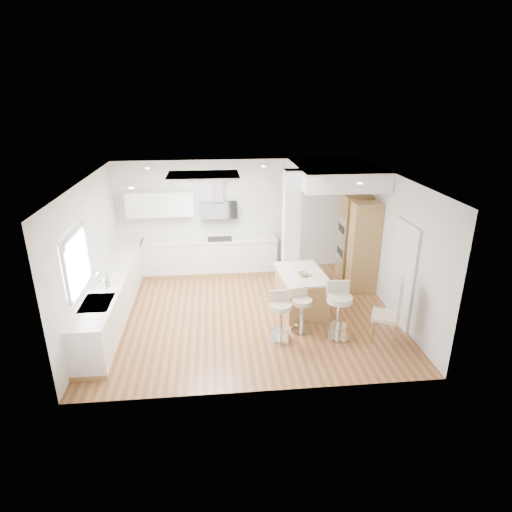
{
  "coord_description": "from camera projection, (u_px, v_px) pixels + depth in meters",
  "views": [
    {
      "loc": [
        -0.61,
        -7.86,
        4.33
      ],
      "look_at": [
        0.22,
        0.4,
        1.12
      ],
      "focal_mm": 30.0,
      "sensor_mm": 36.0,
      "label": 1
    }
  ],
  "objects": [
    {
      "name": "dining_chair",
      "position": [
        393.0,
        309.0,
        7.68
      ],
      "size": [
        0.64,
        0.64,
        1.24
      ],
      "rotation": [
        0.0,
        0.0,
        -0.43
      ],
      "color": "beige",
      "rests_on": "ground"
    },
    {
      "name": "wall_left",
      "position": [
        90.0,
        256.0,
        8.13
      ],
      "size": [
        0.04,
        5.0,
        2.8
      ],
      "primitive_type": "cube",
      "color": "silver",
      "rests_on": "ground"
    },
    {
      "name": "skylight",
      "position": [
        204.0,
        176.0,
        8.4
      ],
      "size": [
        4.1,
        2.1,
        0.06
      ],
      "color": "silver",
      "rests_on": "ground"
    },
    {
      "name": "bar_stool_b",
      "position": [
        301.0,
        308.0,
        8.08
      ],
      "size": [
        0.47,
        0.47,
        0.87
      ],
      "rotation": [
        0.0,
        0.0,
        0.24
      ],
      "color": "silver",
      "rests_on": "ground"
    },
    {
      "name": "bar_stool_c",
      "position": [
        339.0,
        308.0,
        7.85
      ],
      "size": [
        0.51,
        0.51,
        1.08
      ],
      "rotation": [
        0.0,
        0.0,
        -0.04
      ],
      "color": "silver",
      "rests_on": "ground"
    },
    {
      "name": "wall_back",
      "position": [
        239.0,
        216.0,
        10.73
      ],
      "size": [
        6.0,
        0.04,
        2.8
      ],
      "primitive_type": "cube",
      "color": "silver",
      "rests_on": "ground"
    },
    {
      "name": "soffit",
      "position": [
        336.0,
        174.0,
        9.47
      ],
      "size": [
        1.78,
        2.2,
        0.4
      ],
      "color": "white",
      "rests_on": "ground"
    },
    {
      "name": "pillar",
      "position": [
        291.0,
        234.0,
        9.39
      ],
      "size": [
        0.35,
        0.35,
        2.8
      ],
      "color": "silver",
      "rests_on": "ground"
    },
    {
      "name": "bar_stool_a",
      "position": [
        280.0,
        314.0,
        7.8
      ],
      "size": [
        0.45,
        0.45,
        0.94
      ],
      "rotation": [
        0.0,
        0.0,
        0.08
      ],
      "color": "silver",
      "rests_on": "ground"
    },
    {
      "name": "counter_left",
      "position": [
        114.0,
        294.0,
        8.71
      ],
      "size": [
        0.63,
        4.5,
        1.35
      ],
      "color": "#AA8249",
      "rests_on": "ground"
    },
    {
      "name": "wall_right",
      "position": [
        394.0,
        245.0,
        8.69
      ],
      "size": [
        0.04,
        5.0,
        2.8
      ],
      "primitive_type": "cube",
      "color": "silver",
      "rests_on": "ground"
    },
    {
      "name": "doorway_right",
      "position": [
        402.0,
        275.0,
        8.28
      ],
      "size": [
        0.05,
        1.0,
        2.1
      ],
      "color": "#473F37",
      "rests_on": "ground"
    },
    {
      "name": "oven_column",
      "position": [
        357.0,
        242.0,
        9.93
      ],
      "size": [
        0.63,
        1.21,
        2.1
      ],
      "color": "#AA8249",
      "rests_on": "ground"
    },
    {
      "name": "ground",
      "position": [
        247.0,
        313.0,
        8.91
      ],
      "size": [
        6.0,
        6.0,
        0.0
      ],
      "primitive_type": "plane",
      "color": "#945F37",
      "rests_on": "ground"
    },
    {
      "name": "window_left",
      "position": [
        76.0,
        258.0,
        7.19
      ],
      "size": [
        0.06,
        1.28,
        1.07
      ],
      "color": "white",
      "rests_on": "ground"
    },
    {
      "name": "ceiling",
      "position": [
        247.0,
        313.0,
        8.91
      ],
      "size": [
        6.0,
        5.0,
        0.02
      ],
      "primitive_type": "cube",
      "color": "white",
      "rests_on": "ground"
    },
    {
      "name": "peninsula",
      "position": [
        301.0,
        291.0,
        8.94
      ],
      "size": [
        1.01,
        1.44,
        0.9
      ],
      "rotation": [
        0.0,
        0.0,
        0.08
      ],
      "color": "#AA8249",
      "rests_on": "ground"
    },
    {
      "name": "counter_back",
      "position": [
        203.0,
        247.0,
        10.64
      ],
      "size": [
        3.62,
        0.63,
        2.5
      ],
      "color": "#AA8249",
      "rests_on": "ground"
    }
  ]
}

